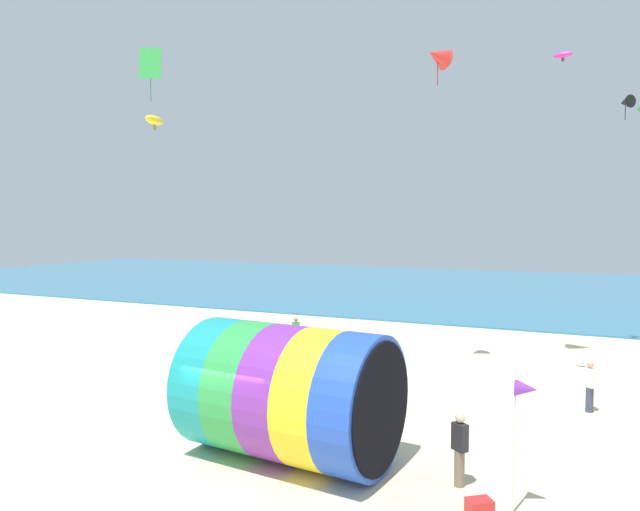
% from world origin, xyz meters
% --- Properties ---
extents(ground_plane, '(120.00, 120.00, 0.00)m').
position_xyz_m(ground_plane, '(0.00, 0.00, 0.00)').
color(ground_plane, beige).
extents(sea, '(120.00, 40.00, 0.10)m').
position_xyz_m(sea, '(0.00, 41.01, 0.05)').
color(sea, teal).
rests_on(sea, ground).
extents(giant_inflatable_tube, '(5.56, 3.99, 3.46)m').
position_xyz_m(giant_inflatable_tube, '(1.13, 0.45, 1.73)').
color(giant_inflatable_tube, teal).
rests_on(giant_inflatable_tube, ground).
extents(kite_handler, '(0.42, 0.39, 1.74)m').
position_xyz_m(kite_handler, '(5.43, 0.61, 0.89)').
color(kite_handler, '#726651').
rests_on(kite_handler, ground).
extents(kite_magenta_parafoil, '(0.69, 0.37, 0.34)m').
position_xyz_m(kite_magenta_parafoil, '(7.30, 9.52, 11.97)').
color(kite_magenta_parafoil, '#D1339E').
extents(kite_black_delta, '(0.83, 0.83, 1.10)m').
position_xyz_m(kite_black_delta, '(9.87, 17.28, 11.59)').
color(kite_black_delta, black).
extents(kite_yellow_parafoil, '(0.58, 1.13, 0.59)m').
position_xyz_m(kite_yellow_parafoil, '(-6.92, 5.07, 9.99)').
color(kite_yellow_parafoil, yellow).
extents(kite_red_delta, '(1.27, 1.29, 1.63)m').
position_xyz_m(kite_red_delta, '(2.77, 10.13, 12.60)').
color(kite_red_delta, red).
extents(kite_green_diamond, '(0.90, 0.59, 2.19)m').
position_xyz_m(kite_green_diamond, '(-8.21, 6.43, 12.59)').
color(kite_green_diamond, green).
extents(bystander_near_water, '(0.41, 0.33, 1.56)m').
position_xyz_m(bystander_near_water, '(-4.25, 11.80, 0.79)').
color(bystander_near_water, '#726651').
rests_on(bystander_near_water, ground).
extents(bystander_mid_beach, '(0.36, 0.42, 1.69)m').
position_xyz_m(bystander_mid_beach, '(-3.03, 9.34, 0.86)').
color(bystander_mid_beach, '#726651').
rests_on(bystander_mid_beach, ground).
extents(bystander_far_left, '(0.40, 0.42, 1.67)m').
position_xyz_m(bystander_far_left, '(8.37, 7.54, 0.85)').
color(bystander_far_left, '#383D56').
rests_on(bystander_far_left, ground).
extents(beach_flag, '(0.47, 0.36, 2.87)m').
position_xyz_m(beach_flag, '(6.88, -0.18, 2.55)').
color(beach_flag, silver).
rests_on(beach_flag, ground).
extents(cooler_box, '(0.63, 0.60, 0.36)m').
position_xyz_m(cooler_box, '(6.06, -0.59, 0.18)').
color(cooler_box, red).
rests_on(cooler_box, ground).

